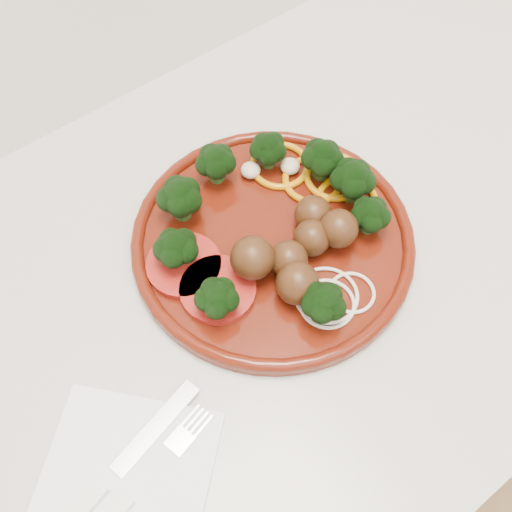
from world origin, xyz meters
TOP-DOWN VIEW (x-y plane):
  - counter at (0.00, 1.70)m, footprint 2.40×0.60m
  - plate at (0.26, 1.71)m, footprint 0.30×0.30m
  - napkin at (0.01, 1.60)m, footprint 0.20×0.20m
  - knife at (-0.02, 1.61)m, footprint 0.19×0.06m

SIDE VIEW (x-z plane):
  - counter at x=0.00m, z-range 0.00..0.90m
  - napkin at x=0.01m, z-range 0.90..0.90m
  - knife at x=-0.02m, z-range 0.90..0.91m
  - plate at x=0.26m, z-range 0.89..0.95m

